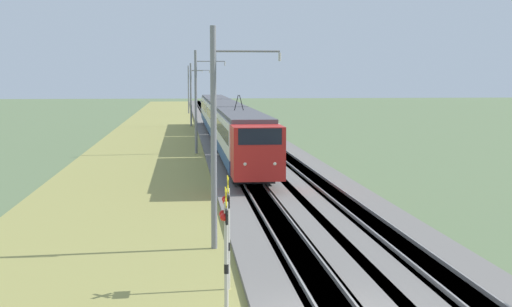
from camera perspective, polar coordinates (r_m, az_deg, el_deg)
The scene contains 12 objects.
ballast_main at distance 67.75m, azimuth -2.55°, elevation 0.84°, with size 240.00×4.40×0.30m.
ballast_adjacent at distance 68.09m, azimuth 0.74°, elevation 0.87°, with size 240.00×4.40×0.30m.
track_main at distance 67.75m, azimuth -2.55°, elevation 0.84°, with size 240.00×1.57×0.45m.
track_adjacent at distance 68.09m, azimuth 0.74°, elevation 0.88°, with size 240.00×1.57×0.45m.
grass_verge at distance 67.66m, azimuth -7.17°, elevation 0.71°, with size 240.00×13.33×0.12m.
passenger_train at distance 66.61m, azimuth -2.51°, elevation 2.71°, with size 59.93×2.84×5.16m.
crossing_signal_near at distance 18.51m, azimuth -2.45°, elevation -7.00°, with size 0.70×0.23×3.56m.
crossing_signal_aux at distance 20.99m, azimuth -2.29°, elevation -5.51°, with size 0.70×0.23×3.51m.
catenary_mast_near at distance 25.76m, azimuth -3.27°, elevation 1.36°, with size 0.22×2.56×8.20m.
catenary_mast_mid at distance 58.73m, azimuth -4.77°, elevation 4.20°, with size 0.22×2.56×8.58m.
catenary_mast_far at distance 91.76m, azimuth -5.19°, elevation 4.75°, with size 0.22×2.56×8.17m.
catenary_mast_distant at distance 124.79m, azimuth -5.39°, elevation 5.15°, with size 0.22×2.56×8.41m.
Camera 1 is at (-17.35, 3.95, 6.37)m, focal length 50.00 mm.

